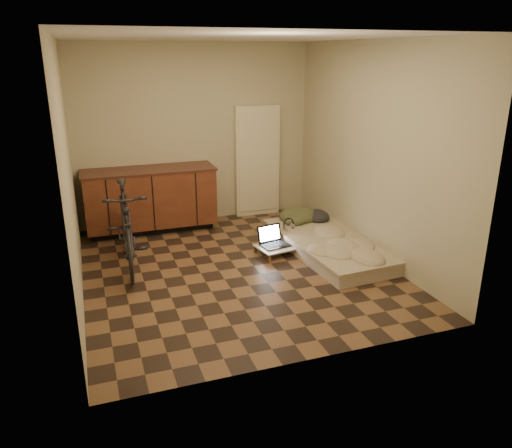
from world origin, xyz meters
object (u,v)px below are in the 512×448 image
object	(u,v)px
bicycle	(126,222)
lap_desk	(281,246)
futon	(329,244)
laptop	(273,241)

from	to	relation	value
bicycle	lap_desk	size ratio (longest dim) A/B	2.50
futon	laptop	xyz separation A→B (m)	(-0.70, 0.20, 0.06)
bicycle	lap_desk	world-z (taller)	bicycle
lap_desk	futon	bearing A→B (deg)	-24.25
futon	laptop	distance (m)	0.73
lap_desk	laptop	bearing A→B (deg)	139.16
futon	laptop	size ratio (longest dim) A/B	5.42
lap_desk	laptop	size ratio (longest dim) A/B	1.75
lap_desk	bicycle	bearing A→B (deg)	162.68
futon	lap_desk	world-z (taller)	futon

